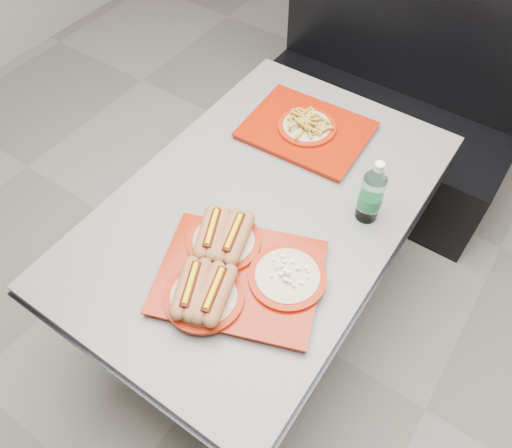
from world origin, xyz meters
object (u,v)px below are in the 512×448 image
Objects in this scene: booth_bench at (383,110)px; water_bottle at (371,195)px; tray_far at (307,128)px; diner_table at (262,233)px; tray_near at (233,271)px.

water_bottle is (0.31, -0.94, 0.45)m from booth_bench.
tray_far is at bearing -94.60° from booth_bench.
booth_bench is at bearing 90.00° from diner_table.
water_bottle is (0.22, 0.44, 0.07)m from tray_near.
booth_bench is at bearing 85.40° from tray_far.
tray_near is at bearing -72.67° from diner_table.
tray_far is 1.92× the size of water_bottle.
booth_bench is at bearing 108.31° from water_bottle.
booth_bench is 2.34× the size of tray_near.
diner_table is 5.83× the size of water_bottle.
tray_near is at bearing -77.65° from tray_far.
tray_far is (-0.06, 0.38, 0.19)m from diner_table.
diner_table is at bearing -81.56° from tray_far.
tray_near reaches higher than tray_far.
water_bottle reaches higher than tray_far.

